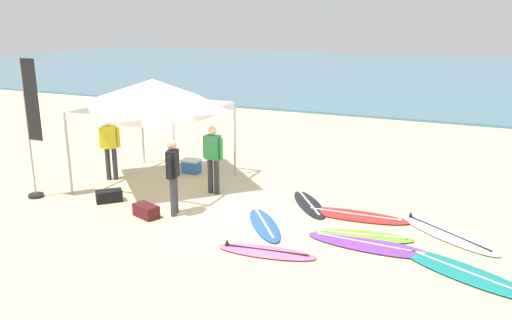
{
  "coord_description": "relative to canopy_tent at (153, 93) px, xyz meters",
  "views": [
    {
      "loc": [
        4.86,
        -9.92,
        4.31
      ],
      "look_at": [
        0.14,
        0.87,
        1.0
      ],
      "focal_mm": 36.49,
      "sensor_mm": 36.0,
      "label": 1
    }
  ],
  "objects": [
    {
      "name": "surfboard_red",
      "position": [
        5.31,
        -0.24,
        -2.35
      ],
      "size": [
        2.4,
        0.73,
        0.19
      ],
      "color": "red",
      "rests_on": "ground"
    },
    {
      "name": "person_yellow",
      "position": [
        -1.32,
        -0.2,
        -1.4
      ],
      "size": [
        0.49,
        0.37,
        1.71
      ],
      "color": "#2D2D33",
      "rests_on": "ground"
    },
    {
      "name": "surfboard_teal",
      "position": [
        7.64,
        -2.09,
        -2.35
      ],
      "size": [
        2.53,
        1.69,
        0.19
      ],
      "color": "#19847F",
      "rests_on": "ground"
    },
    {
      "name": "canopy_tent",
      "position": [
        0.0,
        0.0,
        0.0
      ],
      "size": [
        3.16,
        3.16,
        2.75
      ],
      "color": "#B7B7BC",
      "rests_on": "ground"
    },
    {
      "name": "surfboard_purple",
      "position": [
        5.9,
        -1.63,
        -2.35
      ],
      "size": [
        2.47,
        0.75,
        0.19
      ],
      "color": "purple",
      "rests_on": "ground"
    },
    {
      "name": "gear_bag_by_pole",
      "position": [
        -0.28,
        -1.63,
        -2.25
      ],
      "size": [
        0.65,
        0.65,
        0.28
      ],
      "primitive_type": "cube",
      "rotation": [
        0.0,
        0.0,
        0.79
      ],
      "color": "black",
      "rests_on": "ground"
    },
    {
      "name": "gear_bag_near_tent",
      "position": [
        1.09,
        -2.08,
        -2.25
      ],
      "size": [
        0.67,
        0.51,
        0.28
      ],
      "primitive_type": "cube",
      "rotation": [
        0.0,
        0.0,
        2.79
      ],
      "color": "#4C1919",
      "rests_on": "ground"
    },
    {
      "name": "surfboard_blue",
      "position": [
        3.67,
        -1.51,
        -2.35
      ],
      "size": [
        1.51,
        1.81,
        0.19
      ],
      "color": "blue",
      "rests_on": "ground"
    },
    {
      "name": "surfboard_black",
      "position": [
        4.15,
        0.04,
        -2.35
      ],
      "size": [
        1.48,
        1.83,
        0.19
      ],
      "color": "black",
      "rests_on": "ground"
    },
    {
      "name": "person_green",
      "position": [
        1.71,
        -0.08,
        -1.4
      ],
      "size": [
        0.55,
        0.23,
        1.71
      ],
      "color": "#2D2D33",
      "rests_on": "ground"
    },
    {
      "name": "sea",
      "position": [
        2.73,
        29.2,
        -2.34
      ],
      "size": [
        80.0,
        36.0,
        0.1
      ],
      "primitive_type": "cube",
      "color": "teal",
      "rests_on": "ground"
    },
    {
      "name": "cooler_box",
      "position": [
        0.31,
        1.19,
        -2.19
      ],
      "size": [
        0.5,
        0.36,
        0.39
      ],
      "color": "#2D60B7",
      "rests_on": "ground"
    },
    {
      "name": "ground_plane",
      "position": [
        2.73,
        -0.99,
        -2.39
      ],
      "size": [
        80.0,
        80.0,
        0.0
      ],
      "primitive_type": "plane",
      "color": "beige"
    },
    {
      "name": "surfboard_pink",
      "position": [
        4.2,
        -2.7,
        -2.35
      ],
      "size": [
        1.95,
        0.74,
        0.19
      ],
      "color": "pink",
      "rests_on": "ground"
    },
    {
      "name": "person_black",
      "position": [
        1.59,
        -1.71,
        -1.4
      ],
      "size": [
        0.32,
        0.53,
        1.71
      ],
      "color": "#383842",
      "rests_on": "ground"
    },
    {
      "name": "surfboard_white",
      "position": [
        7.24,
        -0.48,
        -2.35
      ],
      "size": [
        2.33,
        1.93,
        0.19
      ],
      "color": "white",
      "rests_on": "ground"
    },
    {
      "name": "banner_flag",
      "position": [
        -2.02,
        -2.09,
        -0.81
      ],
      "size": [
        0.6,
        0.36,
        3.4
      ],
      "color": "#99999E",
      "rests_on": "ground"
    },
    {
      "name": "surfboard_lime",
      "position": [
        5.72,
        -1.26,
        -2.35
      ],
      "size": [
        2.05,
        0.88,
        0.19
      ],
      "color": "#7AD12D",
      "rests_on": "ground"
    }
  ]
}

